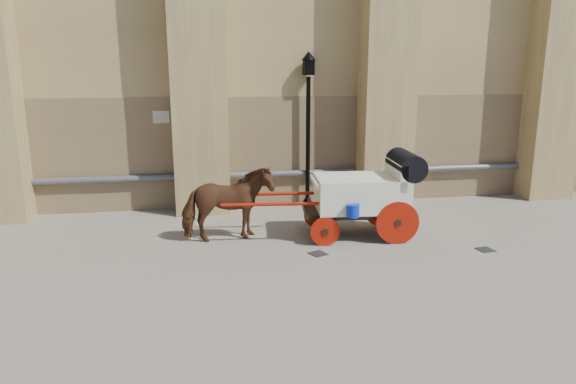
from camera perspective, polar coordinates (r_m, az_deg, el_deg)
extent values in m
plane|color=gray|center=(10.56, -3.68, -7.07)|extent=(90.00, 90.00, 0.00)
cube|color=olive|center=(14.47, 2.40, 4.68)|extent=(44.00, 0.35, 3.00)
cylinder|color=#59595B|center=(14.32, 2.61, 2.15)|extent=(42.00, 0.18, 0.18)
cube|color=beige|center=(13.90, -13.91, 8.10)|extent=(0.42, 0.04, 0.32)
imported|color=brown|center=(11.29, -6.76, -1.39)|extent=(2.06, 1.18, 1.65)
cube|color=black|center=(11.72, 7.50, -2.09)|extent=(2.40, 1.26, 0.13)
cube|color=white|center=(11.64, 8.07, -0.08)|extent=(2.11, 1.50, 0.74)
cube|color=white|center=(11.75, 11.91, 1.98)|extent=(0.28, 1.33, 0.58)
cube|color=white|center=(11.43, 3.73, 1.12)|extent=(0.47, 1.19, 0.11)
cylinder|color=black|center=(11.77, 12.95, 3.00)|extent=(0.71, 1.37, 0.59)
cylinder|color=#A21505|center=(11.33, 12.07, -3.38)|extent=(0.95, 0.15, 0.95)
cylinder|color=#A21505|center=(12.54, 10.42, -1.68)|extent=(0.95, 0.15, 0.95)
cylinder|color=#A21505|center=(11.05, 4.12, -4.41)|extent=(0.64, 0.12, 0.63)
cylinder|color=#A21505|center=(12.28, 3.24, -2.56)|extent=(0.64, 0.12, 0.63)
cylinder|color=#A21505|center=(10.96, -0.87, -1.36)|extent=(2.52, 0.31, 0.07)
cylinder|color=#A21505|center=(11.88, -1.15, -0.20)|extent=(2.52, 0.31, 0.07)
cylinder|color=#082BC2|center=(10.93, 7.23, -2.08)|extent=(0.27, 0.27, 0.27)
cylinder|color=black|center=(14.04, 2.23, 5.49)|extent=(0.12, 0.12, 3.52)
cone|color=black|center=(14.34, 2.17, -0.79)|extent=(0.35, 0.35, 0.35)
cube|color=black|center=(13.91, 2.31, 13.70)|extent=(0.27, 0.27, 0.41)
cone|color=black|center=(13.92, 2.32, 14.91)|extent=(0.39, 0.39, 0.23)
cube|color=black|center=(10.64, 3.33, -6.85)|extent=(0.42, 0.42, 0.01)
cube|color=black|center=(11.62, 21.07, -6.00)|extent=(0.36, 0.36, 0.01)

